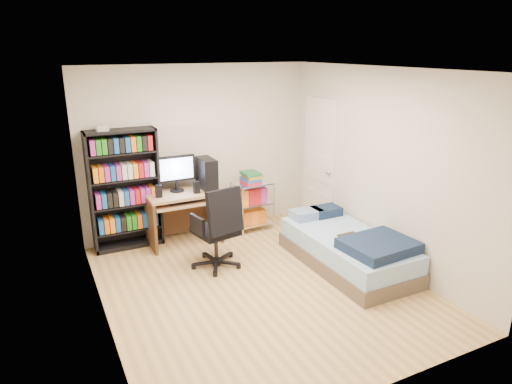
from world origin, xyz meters
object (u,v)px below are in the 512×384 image
media_shelf (125,188)px  computer_desk (189,195)px  bed (348,249)px  office_chair (218,242)px

media_shelf → computer_desk: 0.89m
media_shelf → bed: (2.41, -1.90, -0.62)m
office_chair → bed: (1.51, -0.72, -0.11)m
computer_desk → office_chair: computer_desk is taller
office_chair → bed: bearing=-36.6°
bed → computer_desk: bearing=132.2°
computer_desk → office_chair: bearing=-87.6°
computer_desk → media_shelf: bearing=168.2°
bed → media_shelf: bearing=141.9°
media_shelf → office_chair: media_shelf is taller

